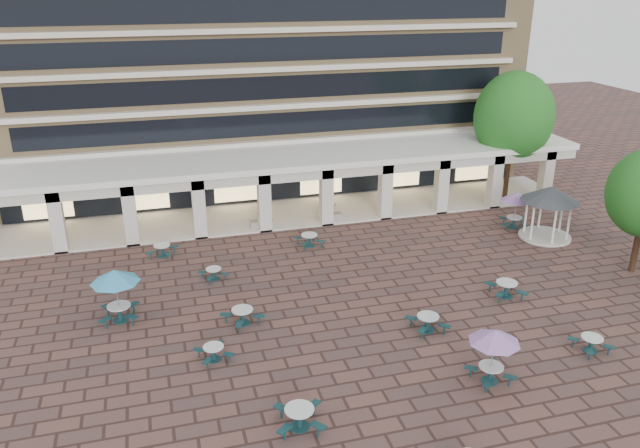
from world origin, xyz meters
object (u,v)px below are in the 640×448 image
Objects in this scene: gazebo at (550,200)px; planter_right at (331,212)px; picnic_table_0 at (214,352)px; planter_left at (261,221)px.

planter_right is (-12.45, 6.60, -1.98)m from gazebo.
gazebo reaches higher than planter_right.
picnic_table_0 is 23.73m from gazebo.
picnic_table_0 is at bearing -159.94° from gazebo.
planter_right reaches higher than planter_left.
planter_left is at bearing 159.09° from gazebo.
planter_right is at bearing 41.50° from picnic_table_0.
gazebo reaches higher than planter_left.
gazebo reaches higher than picnic_table_0.
planter_left is at bearing 56.57° from picnic_table_0.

